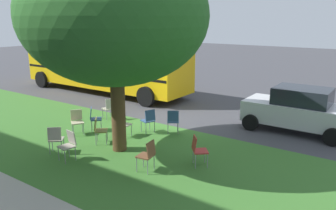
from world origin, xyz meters
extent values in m
plane|color=#424247|center=(0.00, 0.00, 0.00)|extent=(80.00, 80.00, 0.00)
cube|color=#3D752D|center=(0.00, 3.20, 0.00)|extent=(48.00, 6.00, 0.01)
cylinder|color=brown|center=(-0.67, 3.15, 1.41)|extent=(0.44, 0.44, 2.81)
ellipsoid|color=#2D6B28|center=(-0.67, 3.15, 4.12)|extent=(5.47, 5.47, 4.04)
cube|color=beige|center=(1.57, 2.91, 0.44)|extent=(0.56, 0.57, 0.04)
cube|color=beige|center=(1.72, 2.81, 0.68)|extent=(0.29, 0.38, 0.40)
cylinder|color=gray|center=(1.53, 3.16, 0.21)|extent=(0.02, 0.02, 0.42)
cylinder|color=gray|center=(1.33, 2.85, 0.21)|extent=(0.02, 0.02, 0.42)
cylinder|color=gray|center=(1.81, 2.97, 0.21)|extent=(0.02, 0.02, 0.42)
cylinder|color=gray|center=(1.62, 2.67, 0.21)|extent=(0.02, 0.02, 0.42)
cube|color=#ADA393|center=(0.02, 2.15, 0.44)|extent=(0.43, 0.44, 0.04)
cube|color=#ADA393|center=(0.20, 2.16, 0.68)|extent=(0.11, 0.40, 0.40)
cylinder|color=gray|center=(-0.16, 2.32, 0.21)|extent=(0.02, 0.02, 0.42)
cylinder|color=gray|center=(-0.14, 1.96, 0.21)|extent=(0.02, 0.02, 0.42)
cylinder|color=gray|center=(0.18, 2.34, 0.21)|extent=(0.02, 0.02, 0.42)
cylinder|color=gray|center=(0.20, 1.98, 0.21)|extent=(0.02, 0.02, 0.42)
cube|color=#ADA393|center=(2.05, 0.88, 0.44)|extent=(0.50, 0.51, 0.04)
cube|color=#ADA393|center=(1.87, 0.93, 0.68)|extent=(0.19, 0.41, 0.40)
cylinder|color=gray|center=(2.16, 0.66, 0.21)|extent=(0.02, 0.02, 0.42)
cylinder|color=gray|center=(2.26, 1.01, 0.21)|extent=(0.02, 0.02, 0.42)
cylinder|color=gray|center=(1.83, 0.76, 0.21)|extent=(0.02, 0.02, 0.42)
cylinder|color=gray|center=(1.93, 1.10, 0.21)|extent=(0.02, 0.02, 0.42)
cube|color=#335184|center=(-0.35, 1.29, 0.44)|extent=(0.53, 0.54, 0.04)
cube|color=#335184|center=(-0.52, 1.36, 0.68)|extent=(0.22, 0.40, 0.40)
cylinder|color=gray|center=(-0.26, 1.06, 0.21)|extent=(0.02, 0.02, 0.42)
cylinder|color=gray|center=(-0.13, 1.40, 0.21)|extent=(0.02, 0.02, 0.42)
cylinder|color=gray|center=(-0.58, 1.19, 0.21)|extent=(0.02, 0.02, 0.42)
cylinder|color=gray|center=(-0.45, 1.52, 0.21)|extent=(0.02, 0.02, 0.42)
cube|color=olive|center=(0.22, 3.06, 0.44)|extent=(0.58, 0.58, 0.04)
cube|color=olive|center=(0.36, 3.18, 0.68)|extent=(0.32, 0.36, 0.40)
cylinder|color=gray|center=(-0.02, 3.09, 0.21)|extent=(0.02, 0.02, 0.42)
cylinder|color=gray|center=(0.21, 2.81, 0.21)|extent=(0.02, 0.02, 0.42)
cylinder|color=gray|center=(0.23, 3.31, 0.21)|extent=(0.02, 0.02, 0.42)
cylinder|color=gray|center=(0.47, 3.03, 0.21)|extent=(0.02, 0.02, 0.42)
cube|color=#335184|center=(1.34, 2.23, 0.44)|extent=(0.58, 0.58, 0.04)
cube|color=#335184|center=(1.46, 2.36, 0.68)|extent=(0.35, 0.33, 0.40)
cylinder|color=gray|center=(1.09, 2.23, 0.21)|extent=(0.02, 0.02, 0.42)
cylinder|color=gray|center=(1.35, 1.98, 0.21)|extent=(0.02, 0.02, 0.42)
cylinder|color=gray|center=(1.32, 2.48, 0.21)|extent=(0.02, 0.02, 0.42)
cylinder|color=gray|center=(1.59, 2.23, 0.21)|extent=(0.02, 0.02, 0.42)
cube|color=#ADA393|center=(0.00, 4.66, 0.44)|extent=(0.48, 0.46, 0.04)
cube|color=#ADA393|center=(-0.02, 4.49, 0.68)|extent=(0.41, 0.14, 0.40)
cylinder|color=gray|center=(0.21, 4.81, 0.21)|extent=(0.02, 0.02, 0.42)
cylinder|color=gray|center=(-0.15, 4.86, 0.21)|extent=(0.02, 0.02, 0.42)
cylinder|color=gray|center=(0.16, 4.47, 0.21)|extent=(0.02, 0.02, 0.42)
cylinder|color=gray|center=(-0.20, 4.52, 0.21)|extent=(0.02, 0.02, 0.42)
cube|color=brown|center=(-2.30, 3.88, 0.44)|extent=(0.46, 0.47, 0.04)
cube|color=brown|center=(-2.48, 3.86, 0.68)|extent=(0.14, 0.41, 0.40)
cylinder|color=gray|center=(-2.11, 3.73, 0.21)|extent=(0.02, 0.02, 0.42)
cylinder|color=gray|center=(-2.16, 4.09, 0.21)|extent=(0.02, 0.02, 0.42)
cylinder|color=gray|center=(-2.45, 3.68, 0.21)|extent=(0.02, 0.02, 0.42)
cylinder|color=gray|center=(-2.50, 4.04, 0.21)|extent=(0.02, 0.02, 0.42)
cube|color=#335184|center=(-1.15, 0.83, 0.44)|extent=(0.57, 0.57, 0.04)
cube|color=#335184|center=(-1.25, 0.97, 0.68)|extent=(0.37, 0.30, 0.40)
cylinder|color=gray|center=(-1.19, 0.58, 0.21)|extent=(0.02, 0.02, 0.42)
cylinder|color=gray|center=(-0.90, 0.79, 0.21)|extent=(0.02, 0.02, 0.42)
cylinder|color=gray|center=(-1.39, 0.86, 0.21)|extent=(0.02, 0.02, 0.42)
cylinder|color=gray|center=(-1.10, 1.07, 0.21)|extent=(0.02, 0.02, 0.42)
cube|color=#B7332D|center=(-3.37, 2.73, 0.44)|extent=(0.58, 0.58, 0.04)
cube|color=#B7332D|center=(-3.23, 2.85, 0.68)|extent=(0.32, 0.36, 0.40)
cylinder|color=gray|center=(-3.61, 2.76, 0.21)|extent=(0.02, 0.02, 0.42)
cylinder|color=gray|center=(-3.38, 2.49, 0.21)|extent=(0.02, 0.02, 0.42)
cylinder|color=gray|center=(-3.36, 2.98, 0.21)|extent=(0.02, 0.02, 0.42)
cylinder|color=gray|center=(-3.12, 2.71, 0.21)|extent=(0.02, 0.02, 0.42)
cube|color=#ADA393|center=(0.76, 4.44, 0.44)|extent=(0.58, 0.58, 0.04)
cube|color=#ADA393|center=(0.65, 4.58, 0.68)|extent=(0.36, 0.32, 0.40)
cylinder|color=gray|center=(0.74, 4.19, 0.21)|extent=(0.02, 0.02, 0.42)
cylinder|color=gray|center=(1.01, 4.43, 0.21)|extent=(0.02, 0.02, 0.42)
cylinder|color=gray|center=(0.52, 4.45, 0.21)|extent=(0.02, 0.02, 0.42)
cylinder|color=gray|center=(0.79, 4.69, 0.21)|extent=(0.02, 0.02, 0.42)
cube|color=silver|center=(-4.77, -1.92, 0.68)|extent=(3.70, 1.64, 0.76)
cube|color=#1E232B|center=(-4.92, -1.92, 1.33)|extent=(1.90, 1.44, 0.64)
cylinder|color=black|center=(-3.37, -1.05, 0.30)|extent=(0.60, 0.18, 0.60)
cylinder|color=black|center=(-3.37, -2.79, 0.30)|extent=(0.60, 0.18, 0.60)
cylinder|color=black|center=(-6.17, -1.05, 0.30)|extent=(0.60, 0.18, 0.60)
cube|color=yellow|center=(6.00, -2.84, 1.63)|extent=(10.40, 2.44, 2.50)
cube|color=black|center=(6.00, -2.84, 1.28)|extent=(10.30, 2.46, 0.12)
cube|color=black|center=(6.00, -2.84, 2.53)|extent=(10.30, 2.46, 0.56)
cylinder|color=black|center=(10.00, -1.58, 0.48)|extent=(0.96, 0.28, 0.96)
cylinder|color=black|center=(10.00, -4.10, 0.48)|extent=(0.96, 0.28, 0.96)
cylinder|color=black|center=(2.00, -1.58, 0.48)|extent=(0.96, 0.28, 0.96)
cylinder|color=black|center=(2.00, -4.10, 0.48)|extent=(0.96, 0.28, 0.96)
camera|label=1|loc=(-7.65, 10.50, 4.07)|focal=35.93mm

